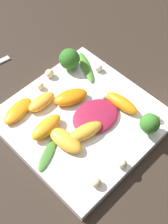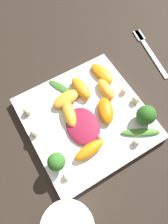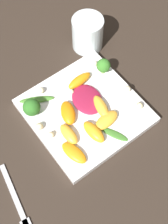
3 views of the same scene
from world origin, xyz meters
name	(u,v)px [view 2 (image 2 of 3)]	position (x,y,z in m)	size (l,w,h in m)	color
ground_plane	(86,121)	(0.00, 0.00, 0.00)	(2.40, 2.40, 0.00)	#2D231C
plate	(87,119)	(0.00, 0.00, 0.01)	(0.25, 0.25, 0.02)	white
fork	(147,47)	(-0.10, 0.24, 0.00)	(0.17, 0.04, 0.01)	#B2B2B7
radicchio_leaf_0	(83,126)	(0.02, -0.02, 0.02)	(0.10, 0.08, 0.01)	maroon
orange_segment_0	(102,73)	(-0.08, 0.09, 0.03)	(0.07, 0.04, 0.01)	orange
orange_segment_1	(106,110)	(0.01, 0.04, 0.03)	(0.07, 0.06, 0.02)	orange
orange_segment_2	(81,88)	(-0.06, 0.02, 0.03)	(0.07, 0.03, 0.02)	orange
orange_segment_3	(90,150)	(0.07, -0.03, 0.03)	(0.03, 0.07, 0.02)	orange
orange_segment_4	(66,99)	(-0.06, -0.02, 0.03)	(0.04, 0.07, 0.02)	#FCAD33
orange_segment_5	(106,89)	(-0.03, 0.07, 0.03)	(0.06, 0.03, 0.02)	#FCAD33
orange_segment_6	(69,113)	(-0.02, -0.03, 0.03)	(0.07, 0.04, 0.02)	#FCAD33
broccoli_floret_0	(56,162)	(0.06, -0.10, 0.04)	(0.03, 0.03, 0.04)	#84AD5B
broccoli_floret_1	(146,115)	(0.07, 0.10, 0.04)	(0.04, 0.04, 0.04)	#84AD5B
arugula_sprig_0	(141,132)	(0.09, 0.08, 0.02)	(0.06, 0.08, 0.01)	#47842D
arugula_sprig_1	(61,87)	(-0.09, -0.01, 0.02)	(0.07, 0.04, 0.00)	#3D7528
macadamia_nut_0	(136,142)	(0.10, 0.06, 0.03)	(0.02, 0.02, 0.02)	beige
macadamia_nut_1	(99,138)	(0.05, 0.00, 0.03)	(0.01, 0.01, 0.01)	beige
macadamia_nut_2	(27,111)	(-0.07, -0.10, 0.03)	(0.02, 0.02, 0.02)	beige
macadamia_nut_3	(124,91)	(-0.01, 0.10, 0.03)	(0.01, 0.01, 0.01)	beige
macadamia_nut_4	(34,133)	(-0.02, -0.11, 0.03)	(0.02, 0.02, 0.02)	beige
macadamia_nut_5	(136,100)	(0.02, 0.11, 0.03)	(0.02, 0.02, 0.02)	beige
macadamia_nut_6	(67,176)	(0.09, -0.10, 0.03)	(0.01, 0.01, 0.01)	beige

